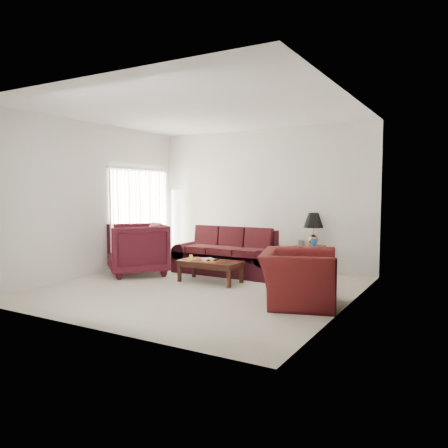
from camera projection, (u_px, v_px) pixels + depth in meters
name	position (u px, v px, depth m)	size (l,w,h in m)	color
floor	(199.00, 288.00, 7.50)	(5.00, 5.00, 0.00)	#BAB09E
blinds	(140.00, 217.00, 9.74)	(0.10, 2.00, 2.16)	silver
sofa	(227.00, 252.00, 8.76)	(2.16, 0.93, 0.88)	black
throw_pillow	(222.00, 236.00, 9.48)	(0.40, 0.12, 0.40)	black
end_table	(309.00, 260.00, 8.73)	(0.53, 0.53, 0.58)	#562F1D
table_lamp	(313.00, 229.00, 8.68)	(0.39, 0.39, 0.66)	#AE7336
clock	(301.00, 243.00, 8.64)	(0.14, 0.05, 0.14)	silver
blue_canister	(314.00, 243.00, 8.52)	(0.11, 0.11, 0.17)	#18489C
picture_frame	(307.00, 241.00, 8.95)	(0.12, 0.02, 0.15)	silver
floor_lamp	(177.00, 225.00, 10.36)	(0.28, 0.28, 1.72)	white
armchair_left	(137.00, 249.00, 8.70)	(1.10, 1.13, 1.03)	#3A0D16
armchair_right	(298.00, 278.00, 6.42)	(1.21, 1.06, 0.79)	#450F10
coffee_table	(210.00, 271.00, 7.96)	(1.14, 0.57, 0.40)	black
magazine_red	(192.00, 259.00, 8.08)	(0.28, 0.21, 0.02)	#D24115
magazine_white	(208.00, 259.00, 8.06)	(0.31, 0.23, 0.02)	beige
magazine_orange	(211.00, 261.00, 7.82)	(0.27, 0.20, 0.02)	#E6581B
remote_a	(209.00, 260.00, 7.85)	(0.05, 0.16, 0.02)	black
remote_b	(216.00, 260.00, 7.86)	(0.05, 0.17, 0.02)	black
yellow_glass	(191.00, 258.00, 7.93)	(0.07, 0.07, 0.11)	#FFF038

